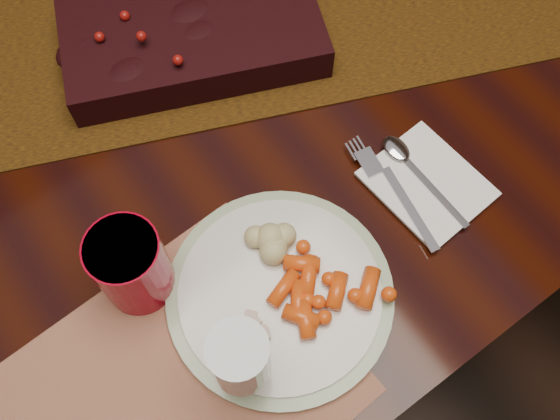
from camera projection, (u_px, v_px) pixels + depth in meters
floor at (222, 275)px, 1.54m from camera, size 5.00×5.00×0.00m
dining_table at (205, 212)px, 1.20m from camera, size 1.80×1.00×0.75m
table_runner at (171, 37)px, 0.90m from camera, size 1.64×0.92×0.00m
centerpiece at (193, 34)px, 0.86m from camera, size 0.40×0.30×0.07m
placemat_main at (161, 401)px, 0.69m from camera, size 0.42×0.32×0.00m
dinner_plate at (280, 294)px, 0.73m from camera, size 0.34×0.34×0.01m
baby_carrots at (317, 283)px, 0.71m from camera, size 0.14×0.13×0.02m
mashed_potatoes at (269, 236)px, 0.73m from camera, size 0.08×0.08×0.04m
turkey_shreds at (257, 337)px, 0.69m from camera, size 0.08×0.07×0.02m
napkin at (427, 184)px, 0.80m from camera, size 0.13×0.15×0.00m
fork at (399, 196)px, 0.78m from camera, size 0.05×0.16×0.00m
spoon at (423, 179)px, 0.79m from camera, size 0.03×0.15×0.00m
red_cup at (132, 266)px, 0.69m from camera, size 0.09×0.09×0.11m
wine_glass at (242, 366)px, 0.62m from camera, size 0.07×0.07×0.17m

